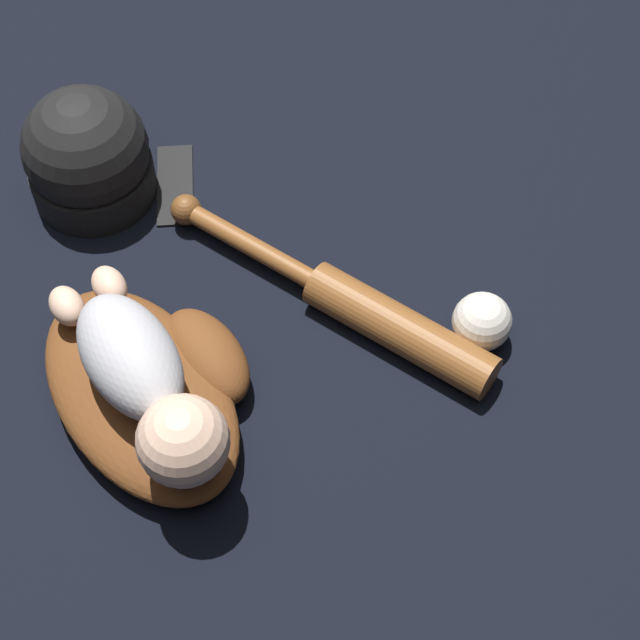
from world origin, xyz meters
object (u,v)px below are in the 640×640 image
object	(u,v)px
baseball_glove	(151,386)
baby_figure	(146,382)
baseball_cap	(88,156)
baseball	(482,322)
baseball_bat	(364,309)

from	to	relation	value
baseball_glove	baby_figure	world-z (taller)	baby_figure
baby_figure	baseball_cap	bearing A→B (deg)	-174.89
baseball_glove	baby_figure	size ratio (longest dim) A/B	1.16
baseball_glove	baseball_cap	bearing A→B (deg)	-174.12
baseball_glove	baseball_cap	size ratio (longest dim) A/B	1.66
baby_figure	baseball	size ratio (longest dim) A/B	4.36
baseball_glove	baseball_cap	world-z (taller)	baseball_cap
baseball_bat	baseball	distance (m)	0.15
baby_figure	baseball	distance (m)	0.45
baseball_glove	baseball	world-z (taller)	baseball
baseball_bat	baseball	bearing A→B (deg)	68.31
baby_figure	baseball_bat	distance (m)	0.32
baseball_bat	baseball_cap	xyz separation A→B (m)	(-0.31, -0.33, 0.04)
baseball_cap	baseball_bat	bearing A→B (deg)	46.87
baseball_cap	baby_figure	bearing A→B (deg)	5.11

